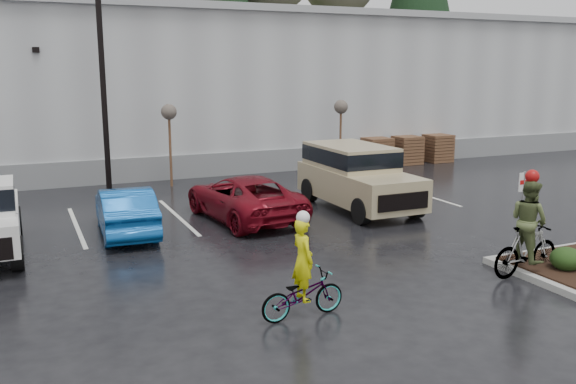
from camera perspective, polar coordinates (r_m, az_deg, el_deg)
name	(u,v)px	position (r m, az deg, el deg)	size (l,w,h in m)	color
ground	(387,288)	(13.15, 9.27, -8.86)	(120.00, 120.00, 0.00)	black
warehouse	(157,85)	(32.98, -12.16, 9.72)	(60.50, 15.50, 7.20)	#A2A4A6
wooded_ridge	(100,86)	(55.70, -17.15, 9.44)	(80.00, 25.00, 6.00)	#213917
lamppost	(100,34)	(22.47, -17.18, 13.94)	(0.50, 1.00, 9.22)	black
sapling_mid	(169,116)	(23.94, -11.07, 6.96)	(0.60, 0.60, 3.20)	#48321C
sapling_east	(341,111)	(26.64, 4.97, 7.57)	(0.60, 0.60, 3.20)	#48321C
pallet_stack_a	(377,152)	(28.97, 8.29, 3.73)	(1.20, 1.20, 1.35)	#48321C
pallet_stack_b	(407,150)	(29.91, 11.05, 3.88)	(1.20, 1.20, 1.35)	#48321C
pallet_stack_c	(437,148)	(30.97, 13.79, 4.02)	(1.20, 1.20, 1.35)	#48321C
shrub_a	(566,259)	(14.86, 24.60, -5.71)	(0.70, 0.70, 0.52)	black
fire_lane_sign	(522,205)	(15.26, 21.07, -1.13)	(0.30, 0.05, 2.20)	gray
car_blue	(126,211)	(17.51, -14.95, -1.69)	(1.40, 4.01, 1.32)	#0D4996
car_red	(244,197)	(18.60, -4.17, -0.51)	(2.25, 4.88, 1.36)	maroon
suv_tan	(359,178)	(19.97, 6.66, 1.31)	(2.20, 5.10, 2.06)	tan
cyclist_hivis	(303,284)	(11.33, 1.38, -8.64)	(1.71, 0.68, 2.03)	#3F3F44
cyclist_olive	(527,238)	(14.50, 21.48, -3.99)	(1.87, 0.91, 2.39)	#3F3F44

